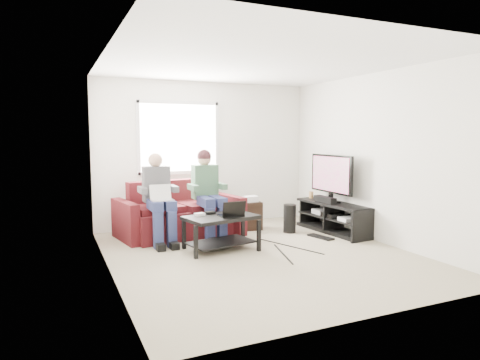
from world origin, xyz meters
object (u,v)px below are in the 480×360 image
object	(u,v)px
sofa	(178,216)
end_table	(251,214)
tv	(331,175)
subwoofer	(290,218)
coffee_table	(221,225)
tv_stand	(334,219)

from	to	relation	value
sofa	end_table	xyz separation A→B (m)	(1.29, -0.07, -0.06)
tv	subwoofer	size ratio (longest dim) A/B	2.28
sofa	subwoofer	distance (m)	1.87
coffee_table	tv_stand	distance (m)	2.20
tv	subwoofer	distance (m)	1.02
sofa	tv	world-z (taller)	tv
tv_stand	end_table	bearing A→B (deg)	146.79
tv	end_table	xyz separation A→B (m)	(-1.19, 0.68, -0.70)
coffee_table	subwoofer	distance (m)	1.58
sofa	tv_stand	size ratio (longest dim) A/B	1.32
subwoofer	sofa	bearing A→B (deg)	162.08
tv_stand	tv	distance (m)	0.74
tv	subwoofer	world-z (taller)	tv
tv_stand	end_table	distance (m)	1.43
sofa	end_table	world-z (taller)	sofa
coffee_table	subwoofer	world-z (taller)	coffee_table
tv_stand	coffee_table	bearing A→B (deg)	-172.47
end_table	subwoofer	bearing A→B (deg)	-45.96
sofa	end_table	distance (m)	1.29
sofa	tv_stand	bearing A→B (deg)	-18.93
sofa	subwoofer	bearing A→B (deg)	-17.92
tv_stand	end_table	world-z (taller)	end_table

